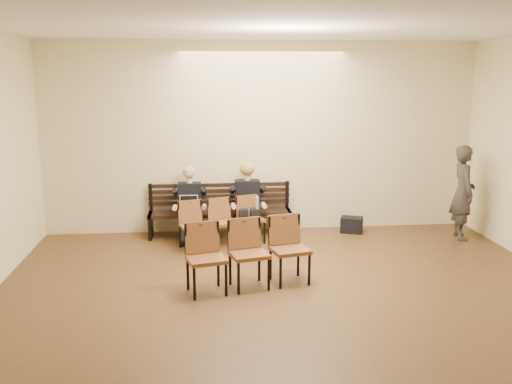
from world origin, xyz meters
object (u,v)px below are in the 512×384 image
(bench, at_px, (220,223))
(passerby, at_px, (463,185))
(seated_man, at_px, (190,204))
(bag, at_px, (352,225))
(water_bottle, at_px, (257,209))
(seated_woman, at_px, (248,203))
(chair_row_front, at_px, (223,223))
(laptop, at_px, (189,210))
(chair_row_back, at_px, (249,255))

(bench, height_order, passerby, passerby)
(seated_man, height_order, passerby, passerby)
(bag, bearing_deg, water_bottle, -169.71)
(bag, bearing_deg, seated_woman, -177.84)
(seated_man, bearing_deg, passerby, -5.65)
(bag, distance_m, chair_row_front, 2.52)
(laptop, distance_m, bag, 3.05)
(seated_woman, relative_size, passerby, 0.65)
(laptop, height_order, passerby, passerby)
(bench, xyz_separation_m, passerby, (4.30, -0.60, 0.75))
(chair_row_front, bearing_deg, seated_woman, 30.62)
(seated_man, distance_m, chair_row_back, 2.64)
(bench, distance_m, bag, 2.45)
(seated_man, relative_size, passerby, 0.64)
(passerby, bearing_deg, bag, 80.16)
(laptop, xyz_separation_m, bag, (3.01, 0.27, -0.42))
(bench, relative_size, chair_row_front, 1.76)
(chair_row_front, bearing_deg, water_bottle, 6.60)
(laptop, distance_m, passerby, 4.89)
(bag, distance_m, chair_row_back, 3.37)
(water_bottle, relative_size, chair_row_front, 0.15)
(bench, height_order, bag, bench)
(chair_row_back, bearing_deg, seated_man, 95.15)
(bench, bearing_deg, water_bottle, -30.34)
(seated_man, relative_size, bag, 3.17)
(bag, bearing_deg, chair_row_front, -166.05)
(bag, height_order, chair_row_front, chair_row_front)
(seated_woman, xyz_separation_m, bag, (1.95, 0.07, -0.49))
(seated_woman, height_order, water_bottle, seated_woman)
(laptop, distance_m, chair_row_front, 0.69)
(bag, bearing_deg, laptop, -174.87)
(seated_woman, bearing_deg, bench, 166.42)
(seated_man, xyz_separation_m, bag, (3.00, 0.07, -0.48))
(seated_woman, distance_m, bag, 2.01)
(chair_row_back, bearing_deg, bag, 36.51)
(seated_man, relative_size, laptop, 3.81)
(water_bottle, xyz_separation_m, chair_row_back, (-0.34, -2.24, -0.09))
(seated_man, height_order, bag, seated_man)
(bag, distance_m, passerby, 2.10)
(laptop, relative_size, water_bottle, 1.45)
(bench, height_order, chair_row_back, chair_row_back)
(chair_row_front, bearing_deg, seated_man, 119.60)
(bench, bearing_deg, chair_row_front, -88.48)
(water_bottle, distance_m, bag, 1.88)
(laptop, height_order, water_bottle, laptop)
(seated_woman, relative_size, laptop, 3.87)
(seated_man, height_order, seated_woman, seated_woman)
(seated_man, distance_m, bag, 3.04)
(seated_woman, height_order, passerby, passerby)
(seated_man, xyz_separation_m, passerby, (4.85, -0.48, 0.35))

